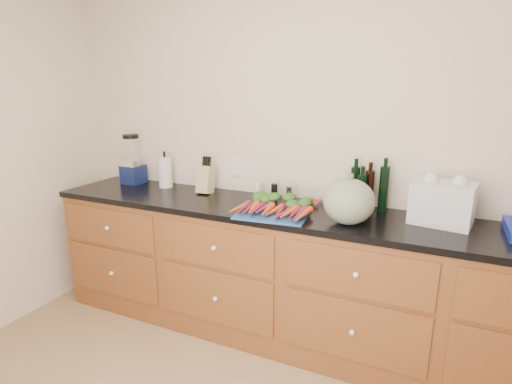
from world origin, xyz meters
The scene contains 15 objects.
wall_back centered at (0.00, 1.62, 1.30)m, with size 4.10×0.05×2.60m, color beige.
cabinets centered at (0.00, 1.30, 0.45)m, with size 3.60×0.64×0.90m.
countertop centered at (0.00, 1.30, 0.92)m, with size 3.64×0.62×0.04m, color black.
cutting_board centered at (-0.11, 1.14, 0.95)m, with size 0.44×0.33×0.01m, color #234D8F.
carrots centered at (-0.11, 1.18, 0.98)m, with size 0.48×0.33×0.06m.
squash centered at (0.35, 1.18, 1.07)m, with size 0.30×0.30×0.27m, color slate.
blender_appliance centered at (-1.50, 1.46, 1.12)m, with size 0.16×0.16×0.40m.
paper_towel centered at (-1.17, 1.46, 1.06)m, with size 0.11×0.11×0.24m, color silver.
knife_block centered at (-0.78, 1.44, 1.04)m, with size 0.10×0.10×0.21m, color tan.
grinder_salt centered at (-0.37, 1.48, 0.99)m, with size 0.05×0.05×0.11m, color silver.
grinder_pepper centered at (-0.24, 1.48, 1.00)m, with size 0.05×0.05×0.11m, color black.
canister_chrome centered at (-0.13, 1.48, 1.00)m, with size 0.05×0.05×0.11m, color silver.
tomato_box centered at (0.03, 1.47, 0.98)m, with size 0.17×0.13×0.08m, color white.
bottles centered at (0.40, 1.51, 1.07)m, with size 0.24×0.12×0.29m.
grocery_bag centered at (0.84, 1.42, 1.06)m, with size 0.33×0.26×0.24m, color white, non-canonical shape.
Camera 1 is at (0.78, -1.07, 1.71)m, focal length 28.00 mm.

